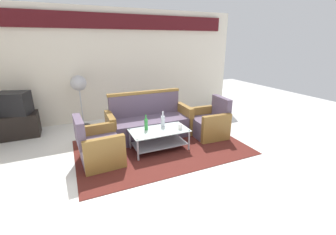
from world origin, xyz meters
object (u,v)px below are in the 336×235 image
(television, at_px, (14,103))
(armchair_left, at_px, (99,148))
(armchair_right, at_px, (210,123))
(tv_stand, at_px, (19,125))
(couch, at_px, (149,123))
(bottle_green, at_px, (146,124))
(coffee_table, at_px, (159,137))
(pedestal_fan, at_px, (79,86))
(cup, at_px, (180,127))
(bottle_clear, at_px, (163,121))

(television, bearing_deg, armchair_left, 144.29)
(armchair_right, distance_m, tv_stand, 4.20)
(couch, height_order, bottle_green, couch)
(couch, bearing_deg, coffee_table, 86.78)
(bottle_green, height_order, pedestal_fan, pedestal_fan)
(couch, height_order, armchair_right, couch)
(couch, relative_size, cup, 18.09)
(armchair_left, distance_m, television, 2.43)
(television, bearing_deg, bottle_green, 160.35)
(couch, xyz_separation_m, bottle_green, (-0.27, -0.59, 0.21))
(bottle_clear, xyz_separation_m, television, (-2.71, 1.72, 0.23))
(cup, relative_size, tv_stand, 0.12)
(television, bearing_deg, couch, 173.13)
(bottle_green, bearing_deg, television, 143.33)
(armchair_left, relative_size, tv_stand, 1.06)
(couch, xyz_separation_m, tv_stand, (-2.63, 1.16, -0.06))
(couch, relative_size, bottle_clear, 5.84)
(armchair_right, xyz_separation_m, pedestal_fan, (-2.51, 1.73, 0.73))
(armchair_right, xyz_separation_m, coffee_table, (-1.27, -0.18, -0.02))
(armchair_right, bearing_deg, bottle_clear, 94.95)
(armchair_left, distance_m, bottle_clear, 1.31)
(couch, distance_m, tv_stand, 2.87)
(armchair_right, height_order, pedestal_fan, pedestal_fan)
(bottle_clear, height_order, cup, bottle_clear)
(bottle_green, bearing_deg, tv_stand, 143.38)
(bottle_green, relative_size, television, 0.43)
(bottle_clear, relative_size, tv_stand, 0.39)
(bottle_clear, distance_m, pedestal_fan, 2.29)
(couch, height_order, pedestal_fan, pedestal_fan)
(armchair_left, relative_size, cup, 8.50)
(armchair_right, xyz_separation_m, bottle_green, (-1.49, -0.07, 0.24))
(armchair_left, bearing_deg, coffee_table, 88.89)
(bottle_green, distance_m, cup, 0.65)
(couch, bearing_deg, pedestal_fan, -42.45)
(bottle_green, relative_size, tv_stand, 0.38)
(pedestal_fan, bearing_deg, bottle_clear, -52.01)
(armchair_left, bearing_deg, bottle_green, 96.03)
(armchair_left, distance_m, pedestal_fan, 2.08)
(bottle_green, bearing_deg, pedestal_fan, 119.50)
(coffee_table, distance_m, pedestal_fan, 2.39)
(coffee_table, distance_m, television, 3.22)
(armchair_left, height_order, television, television)
(armchair_left, xyz_separation_m, coffee_table, (1.13, 0.04, -0.02))
(bottle_clear, bearing_deg, bottle_green, -174.45)
(coffee_table, xyz_separation_m, tv_stand, (-2.58, 1.86, -0.01))
(armchair_right, relative_size, pedestal_fan, 0.67)
(bottle_clear, bearing_deg, tv_stand, 147.72)
(bottle_clear, xyz_separation_m, cup, (0.25, -0.27, -0.07))
(armchair_right, distance_m, television, 4.23)
(bottle_green, relative_size, pedestal_fan, 0.24)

